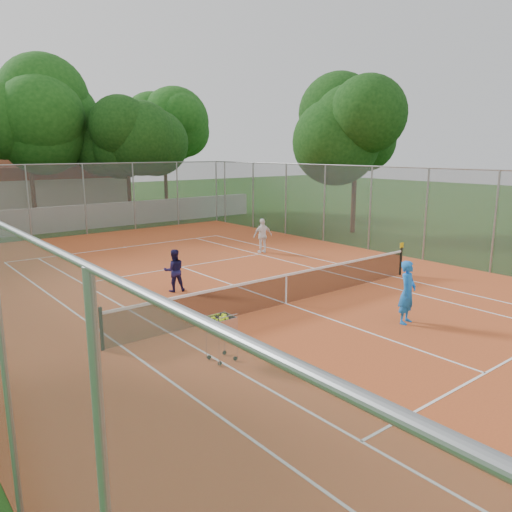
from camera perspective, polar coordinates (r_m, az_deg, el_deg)
ground at (r=15.73m, az=3.44°, el=-5.53°), size 120.00×120.00×0.00m
court_pad at (r=15.72m, az=3.44°, el=-5.49°), size 18.00×34.00×0.02m
court_lines at (r=15.72m, az=3.44°, el=-5.45°), size 10.98×23.78×0.01m
tennis_net at (r=15.58m, az=3.46°, el=-3.74°), size 11.88×0.10×0.98m
perimeter_fence at (r=15.25m, az=3.53°, el=1.66°), size 18.00×34.00×4.00m
boundary_wall at (r=31.99m, az=-20.08°, el=4.12°), size 26.00×0.30×1.50m
tropical_trees at (r=34.60m, az=-22.24°, el=11.57°), size 29.00×19.00×10.00m
player_near at (r=14.37m, az=16.92°, el=-3.99°), size 0.73×0.57×1.76m
player_far_left at (r=17.09m, az=-9.34°, el=-1.64°), size 0.85×0.75×1.46m
player_far_right at (r=23.30m, az=0.77°, el=2.35°), size 1.00×0.57×1.61m
ball_hopper at (r=11.46m, az=-3.93°, el=-9.18°), size 0.68×0.68×1.15m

